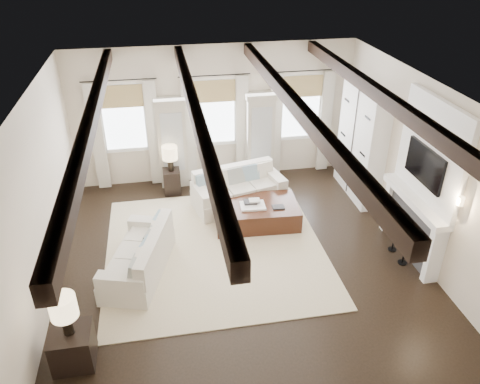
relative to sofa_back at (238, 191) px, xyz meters
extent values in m
plane|color=black|center=(-0.29, -2.32, -0.34)|extent=(7.50, 7.50, 0.00)
cube|color=beige|center=(-0.29, 1.43, 1.26)|extent=(6.50, 0.04, 3.20)
cube|color=beige|center=(-3.54, -2.32, 1.26)|extent=(0.04, 7.50, 3.20)
cube|color=beige|center=(2.96, -2.32, 1.26)|extent=(0.04, 7.50, 3.20)
cube|color=white|center=(-0.29, -2.32, 2.86)|extent=(6.50, 7.50, 0.04)
cube|color=black|center=(-2.49, -2.32, 2.74)|extent=(0.16, 7.40, 0.22)
cube|color=black|center=(-1.04, -2.32, 2.74)|extent=(0.16, 7.40, 0.22)
cube|color=black|center=(0.46, -2.32, 2.74)|extent=(0.16, 7.40, 0.22)
cube|color=black|center=(1.91, -2.32, 2.74)|extent=(0.16, 7.40, 0.22)
cube|color=white|center=(-2.34, 1.40, 1.31)|extent=(0.90, 0.03, 1.45)
cube|color=tan|center=(-2.34, 1.34, 1.84)|extent=(0.94, 0.04, 0.50)
cube|color=beige|center=(-2.96, 1.30, 0.93)|extent=(0.28, 0.08, 2.50)
cube|color=beige|center=(-1.72, 1.30, 0.93)|extent=(0.28, 0.08, 2.50)
cylinder|color=black|center=(-2.34, 1.29, 2.21)|extent=(1.60, 0.02, 0.02)
cube|color=white|center=(-0.29, 1.40, 1.31)|extent=(0.90, 0.03, 1.45)
cube|color=tan|center=(-0.29, 1.34, 1.84)|extent=(0.94, 0.04, 0.50)
cube|color=beige|center=(-0.91, 1.30, 0.93)|extent=(0.28, 0.08, 2.50)
cube|color=beige|center=(0.33, 1.30, 0.93)|extent=(0.28, 0.08, 2.50)
cylinder|color=black|center=(-0.29, 1.29, 2.21)|extent=(1.60, 0.02, 0.02)
cube|color=white|center=(1.76, 1.40, 1.31)|extent=(0.90, 0.03, 1.45)
cube|color=tan|center=(1.76, 1.34, 1.84)|extent=(0.94, 0.04, 0.50)
cube|color=beige|center=(1.14, 1.30, 0.93)|extent=(0.28, 0.08, 2.50)
cube|color=beige|center=(2.38, 1.30, 0.93)|extent=(0.28, 0.08, 2.50)
cylinder|color=black|center=(1.76, 1.29, 2.21)|extent=(1.60, 0.02, 0.02)
cube|color=beige|center=(-1.31, 1.21, 0.66)|extent=(0.64, 0.38, 2.00)
cube|color=#B2B7BA|center=(-1.31, 1.01, 0.81)|extent=(0.48, 0.02, 1.40)
cube|color=beige|center=(-1.31, 1.21, 1.72)|extent=(0.70, 0.42, 0.12)
cube|color=beige|center=(0.74, 1.21, 0.66)|extent=(0.64, 0.38, 2.00)
cube|color=#B2B7BA|center=(0.74, 1.01, 0.81)|extent=(0.48, 0.02, 1.40)
cube|color=beige|center=(0.74, 1.21, 1.72)|extent=(0.70, 0.42, 0.12)
cube|color=#2B2B2D|center=(2.87, -2.32, 0.21)|extent=(0.18, 1.50, 1.10)
cube|color=black|center=(2.84, -2.32, 0.06)|extent=(0.10, 0.90, 0.70)
cube|color=white|center=(2.83, -3.14, 0.21)|extent=(0.26, 0.14, 1.10)
cube|color=white|center=(2.83, -1.50, 0.21)|extent=(0.26, 0.14, 1.10)
cube|color=white|center=(2.80, -2.32, 0.82)|extent=(0.32, 1.90, 0.12)
cube|color=white|center=(2.91, -2.32, 1.76)|extent=(0.10, 1.90, 1.80)
cube|color=black|center=(2.84, -2.32, 1.51)|extent=(0.07, 1.10, 0.64)
cylinder|color=#FFD899|center=(2.86, -3.37, 1.41)|extent=(0.10, 0.10, 0.14)
cube|color=silver|center=(2.76, 0.03, 0.91)|extent=(0.40, 1.70, 2.50)
cube|color=black|center=(2.55, 0.03, 0.91)|extent=(0.01, 0.02, 2.40)
cube|color=beige|center=(-0.73, -1.56, -0.33)|extent=(4.09, 4.15, 0.02)
cube|color=silver|center=(0.01, -0.06, -0.15)|extent=(2.11, 1.32, 0.37)
cube|color=silver|center=(-0.07, 0.27, 0.27)|extent=(1.86, 0.64, 0.47)
cube|color=silver|center=(-0.82, -0.26, 0.15)|extent=(0.43, 0.87, 0.24)
cube|color=silver|center=(0.85, 0.14, 0.15)|extent=(0.43, 0.87, 0.24)
cube|color=silver|center=(-0.50, -0.23, 0.10)|extent=(0.64, 0.67, 0.13)
cube|color=silver|center=(0.03, -0.11, 0.10)|extent=(0.64, 0.67, 0.13)
cube|color=silver|center=(0.55, 0.02, 0.10)|extent=(0.64, 0.67, 0.13)
cube|color=#7195A7|center=(-0.71, -0.05, 0.29)|extent=(0.43, 0.29, 0.41)
cube|color=silver|center=(-0.37, 0.03, 0.29)|extent=(0.43, 0.29, 0.41)
cube|color=#B9BB9D|center=(-0.03, 0.12, 0.29)|extent=(0.43, 0.29, 0.41)
cube|color=#7195A7|center=(0.31, 0.20, 0.29)|extent=(0.43, 0.29, 0.41)
cube|color=silver|center=(0.65, 0.28, 0.29)|extent=(0.43, 0.29, 0.41)
cube|color=silver|center=(-2.15, -2.00, -0.16)|extent=(1.37, 2.06, 0.36)
cube|color=silver|center=(-1.83, -2.10, 0.24)|extent=(0.71, 1.78, 0.45)
cube|color=silver|center=(-1.91, -1.21, 0.14)|extent=(0.84, 0.46, 0.23)
cube|color=silver|center=(-2.39, -2.80, 0.14)|extent=(0.84, 0.46, 0.23)
cube|color=silver|center=(-2.04, -1.49, 0.08)|extent=(0.66, 0.64, 0.13)
cube|color=silver|center=(-2.19, -1.99, 0.08)|extent=(0.66, 0.64, 0.13)
cube|color=silver|center=(-2.34, -2.49, 0.08)|extent=(0.66, 0.64, 0.13)
cube|color=#7195A7|center=(-1.78, -1.41, 0.27)|extent=(0.30, 0.42, 0.39)
cube|color=silver|center=(-1.86, -1.67, 0.27)|extent=(0.30, 0.42, 0.39)
cube|color=#B9BB9D|center=(-1.94, -1.93, 0.27)|extent=(0.30, 0.42, 0.39)
cube|color=#7195A7|center=(-2.02, -2.18, 0.27)|extent=(0.30, 0.42, 0.39)
cube|color=silver|center=(-2.10, -2.44, 0.27)|extent=(0.30, 0.42, 0.39)
cube|color=#B9BB9D|center=(-2.17, -2.70, 0.27)|extent=(0.30, 0.42, 0.39)
cube|color=black|center=(0.24, -0.81, -0.12)|extent=(1.75, 1.15, 0.45)
cube|color=white|center=(0.15, -0.88, 0.12)|extent=(0.52, 0.41, 0.04)
cube|color=#262628|center=(0.12, -0.79, 0.16)|extent=(0.27, 0.21, 0.04)
cube|color=beige|center=(0.20, -0.80, 0.20)|extent=(0.23, 0.18, 0.03)
cube|color=#262628|center=(0.65, -1.02, 0.12)|extent=(0.25, 0.19, 0.03)
cube|color=black|center=(-3.03, -3.85, -0.06)|extent=(0.56, 0.56, 0.56)
cylinder|color=black|center=(-3.03, -3.85, 0.38)|extent=(0.14, 0.14, 0.31)
cylinder|color=#F9D89E|center=(-3.03, -3.85, 0.69)|extent=(0.37, 0.37, 0.33)
cube|color=black|center=(-1.40, 0.79, -0.05)|extent=(0.38, 0.38, 0.57)
cylinder|color=black|center=(-1.40, 0.79, 0.37)|extent=(0.13, 0.13, 0.29)
cylinder|color=#F9D89E|center=(-1.40, 0.79, 0.67)|extent=(0.34, 0.34, 0.30)
cylinder|color=black|center=(2.61, -2.61, -0.33)|extent=(0.17, 0.17, 0.02)
cylinder|color=black|center=(2.61, -2.61, 0.02)|extent=(0.03, 0.03, 0.73)
cylinder|color=beige|center=(2.61, -2.61, 0.43)|extent=(0.06, 0.06, 0.10)
cylinder|color=black|center=(2.61, -2.20, -0.33)|extent=(0.16, 0.16, 0.02)
cylinder|color=black|center=(2.61, -2.20, 0.00)|extent=(0.03, 0.03, 0.69)
cylinder|color=beige|center=(2.61, -2.20, 0.39)|extent=(0.06, 0.06, 0.10)
camera|label=1|loc=(-1.55, -8.78, 5.07)|focal=35.00mm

